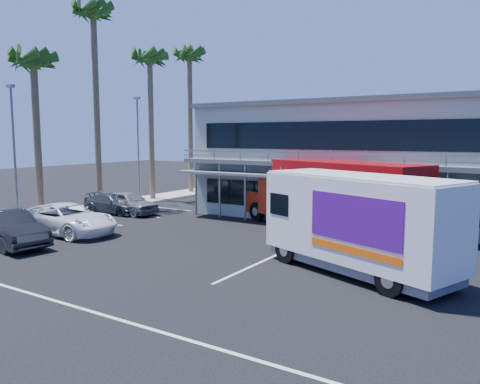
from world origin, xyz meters
The scene contains 15 objects.
ground centered at (0.00, 0.00, 0.00)m, with size 120.00×120.00×0.00m, color black.
building centered at (3.00, 14.94, 3.66)m, with size 22.40×12.00×7.30m.
curb_strip centered at (-15.00, 6.00, 0.08)m, with size 3.00×32.00×0.16m, color #A5A399.
palm_c centered at (-14.90, 3.00, 9.21)m, with size 2.80×2.80×10.75m.
palm_d centered at (-15.20, 8.00, 12.80)m, with size 2.80×2.80×14.75m.
palm_e centered at (-14.70, 13.00, 10.57)m, with size 2.80×2.80×12.25m.
palm_f centered at (-15.10, 18.50, 11.47)m, with size 2.80×2.80×13.25m.
light_pole_near centered at (-14.20, 1.00, 4.50)m, with size 0.50×0.25×8.09m.
light_pole_far centered at (-14.20, 11.00, 4.50)m, with size 0.50×0.25×8.09m.
red_truck centered at (2.27, 8.79, 2.12)m, with size 11.58×6.69×3.85m.
white_van centered at (5.87, 2.00, 1.99)m, with size 8.09×5.26×3.74m.
parked_car_b centered at (-9.50, -2.50, 0.86)m, with size 1.81×5.20×1.71m, color black.
parked_car_c centered at (-9.50, 0.80, 0.81)m, with size 2.68×5.81×1.62m, color white.
parked_car_d centered at (-12.50, 6.85, 0.66)m, with size 1.85×4.56×1.32m, color #2B3239.
parked_car_e centered at (-11.44, 7.20, 0.77)m, with size 1.82×4.53×1.54m, color slate.
Camera 1 is at (11.33, -14.91, 5.18)m, focal length 35.00 mm.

